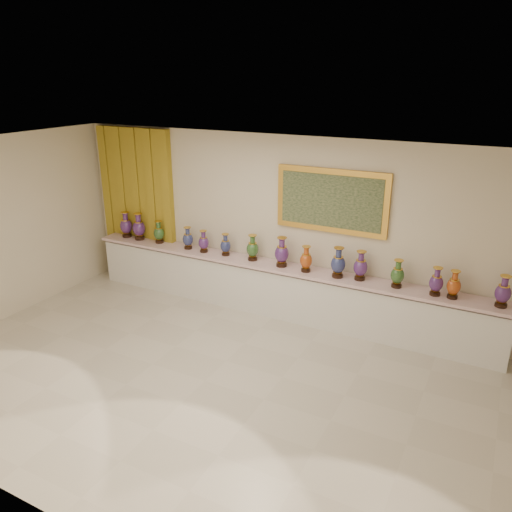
{
  "coord_description": "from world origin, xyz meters",
  "views": [
    {
      "loc": [
        3.24,
        -4.77,
        3.9
      ],
      "look_at": [
        -0.11,
        1.7,
        1.22
      ],
      "focal_mm": 35.0,
      "sensor_mm": 36.0,
      "label": 1
    }
  ],
  "objects": [
    {
      "name": "vase_4",
      "position": [
        -1.43,
        2.24,
        1.08
      ],
      "size": [
        0.24,
        0.24,
        0.4
      ],
      "rotation": [
        0.0,
        0.0,
        0.41
      ],
      "color": "black",
      "rests_on": "counter"
    },
    {
      "name": "vase_14",
      "position": [
        3.38,
        2.24,
        1.1
      ],
      "size": [
        0.23,
        0.23,
        0.45
      ],
      "rotation": [
        0.0,
        0.0,
        0.09
      ],
      "color": "black",
      "rests_on": "counter"
    },
    {
      "name": "vase_0",
      "position": [
        -3.24,
        2.29,
        1.12
      ],
      "size": [
        0.29,
        0.29,
        0.5
      ],
      "rotation": [
        0.0,
        0.0,
        0.32
      ],
      "color": "black",
      "rests_on": "counter"
    },
    {
      "name": "vase_11",
      "position": [
        1.97,
        2.25,
        1.09
      ],
      "size": [
        0.22,
        0.22,
        0.43
      ],
      "rotation": [
        0.0,
        0.0,
        -0.12
      ],
      "color": "black",
      "rests_on": "counter"
    },
    {
      "name": "vase_6",
      "position": [
        -0.47,
        2.28,
        1.1
      ],
      "size": [
        0.27,
        0.27,
        0.45
      ],
      "rotation": [
        0.0,
        0.0,
        0.34
      ],
      "color": "black",
      "rests_on": "counter"
    },
    {
      "name": "vase_5",
      "position": [
        -1.0,
        2.28,
        1.08
      ],
      "size": [
        0.21,
        0.21,
        0.39
      ],
      "rotation": [
        0.0,
        0.0,
        -0.19
      ],
      "color": "black",
      "rests_on": "counter"
    },
    {
      "name": "vase_8",
      "position": [
        0.53,
        2.21,
        1.09
      ],
      "size": [
        0.22,
        0.22,
        0.43
      ],
      "rotation": [
        0.0,
        0.0,
        0.11
      ],
      "color": "black",
      "rests_on": "counter"
    },
    {
      "name": "room",
      "position": [
        -2.41,
        2.44,
        1.59
      ],
      "size": [
        8.0,
        8.0,
        8.0
      ],
      "color": "beige",
      "rests_on": "ground"
    },
    {
      "name": "vase_10",
      "position": [
        1.4,
        2.28,
        1.11
      ],
      "size": [
        0.28,
        0.28,
        0.47
      ],
      "rotation": [
        0.0,
        0.0,
        -0.4
      ],
      "color": "black",
      "rests_on": "counter"
    },
    {
      "name": "vase_2",
      "position": [
        -2.45,
        2.29,
        1.09
      ],
      "size": [
        0.23,
        0.23,
        0.43
      ],
      "rotation": [
        0.0,
        0.0,
        0.21
      ],
      "color": "black",
      "rests_on": "counter"
    },
    {
      "name": "vase_1",
      "position": [
        -2.92,
        2.28,
        1.13
      ],
      "size": [
        0.29,
        0.29,
        0.51
      ],
      "rotation": [
        0.0,
        0.0,
        -0.26
      ],
      "color": "black",
      "rests_on": "counter"
    },
    {
      "name": "vase_7",
      "position": [
        0.09,
        2.24,
        1.12
      ],
      "size": [
        0.28,
        0.28,
        0.5
      ],
      "rotation": [
        0.0,
        0.0,
        0.25
      ],
      "color": "black",
      "rests_on": "counter"
    },
    {
      "name": "vase_3",
      "position": [
        -1.78,
        2.26,
        1.08
      ],
      "size": [
        0.23,
        0.23,
        0.41
      ],
      "rotation": [
        0.0,
        0.0,
        0.24
      ],
      "color": "black",
      "rests_on": "counter"
    },
    {
      "name": "counter",
      "position": [
        0.0,
        2.27,
        0.44
      ],
      "size": [
        7.28,
        0.48,
        0.9
      ],
      "color": "white",
      "rests_on": "ground"
    },
    {
      "name": "ground",
      "position": [
        0.0,
        0.0,
        0.0
      ],
      "size": [
        8.0,
        8.0,
        0.0
      ],
      "primitive_type": "plane",
      "color": "beige",
      "rests_on": "ground"
    },
    {
      "name": "vase_13",
      "position": [
        2.76,
        2.23,
        1.09
      ],
      "size": [
        0.2,
        0.2,
        0.42
      ],
      "rotation": [
        0.0,
        0.0,
        0.04
      ],
      "color": "black",
      "rests_on": "counter"
    },
    {
      "name": "vase_12",
      "position": [
        2.52,
        2.22,
        1.09
      ],
      "size": [
        0.22,
        0.22,
        0.42
      ],
      "rotation": [
        0.0,
        0.0,
        -0.13
      ],
      "color": "black",
      "rests_on": "counter"
    },
    {
      "name": "vase_9",
      "position": [
        1.06,
        2.22,
        1.12
      ],
      "size": [
        0.29,
        0.29,
        0.49
      ],
      "rotation": [
        0.0,
        0.0,
        0.36
      ],
      "color": "black",
      "rests_on": "counter"
    }
  ]
}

